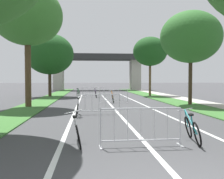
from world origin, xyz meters
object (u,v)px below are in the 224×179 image
object	(u,v)px
tree_left_maple_mid	(50,54)
tree_right_oak_mid	(191,37)
bicycle_teal_5	(192,129)
tree_right_pine_far	(150,52)
crowd_barrier_third	(114,96)
crowd_barrier_fourth	(93,92)
bicycle_white_2	(77,132)
bicycle_green_4	(78,94)
tree_left_cypress_far	(27,16)
bicycle_purple_1	(96,94)
bicycle_silver_0	(78,108)
crowd_barrier_nearest	(141,128)
crowd_barrier_second	(99,104)
bicycle_orange_3	(113,98)

from	to	relation	value
tree_left_maple_mid	tree_right_oak_mid	size ratio (longest dim) A/B	1.00
tree_left_maple_mid	bicycle_teal_5	bearing A→B (deg)	-71.45
tree_right_oak_mid	tree_right_pine_far	xyz separation A→B (m)	(-0.42, 10.35, 0.10)
crowd_barrier_third	crowd_barrier_fourth	bearing A→B (deg)	102.16
crowd_barrier_fourth	bicycle_white_2	world-z (taller)	crowd_barrier_fourth
tree_left_maple_mid	crowd_barrier_fourth	size ratio (longest dim) A/B	2.97
crowd_barrier_third	bicycle_green_4	distance (m)	6.85
tree_left_cypress_far	bicycle_green_4	distance (m)	10.86
tree_right_oak_mid	bicycle_green_4	size ratio (longest dim) A/B	4.07
tree_left_maple_mid	bicycle_purple_1	distance (m)	6.53
bicycle_silver_0	bicycle_teal_5	bearing A→B (deg)	-59.31
crowd_barrier_nearest	bicycle_teal_5	xyz separation A→B (m)	(1.57, 0.39, -0.15)
crowd_barrier_fourth	bicycle_teal_5	bearing A→B (deg)	-82.94
bicycle_purple_1	tree_left_cypress_far	bearing A→B (deg)	61.43
crowd_barrier_second	bicycle_orange_3	distance (m)	7.20
crowd_barrier_second	crowd_barrier_third	world-z (taller)	same
crowd_barrier_third	bicycle_white_2	bearing A→B (deg)	-99.93
crowd_barrier_second	bicycle_teal_5	distance (m)	6.74
tree_right_pine_far	bicycle_orange_3	size ratio (longest dim) A/B	3.80
crowd_barrier_fourth	bicycle_orange_3	bearing A→B (deg)	-77.36
tree_left_maple_mid	crowd_barrier_fourth	world-z (taller)	tree_left_maple_mid
tree_left_cypress_far	tree_right_oak_mid	world-z (taller)	tree_left_cypress_far
bicycle_purple_1	crowd_barrier_nearest	bearing A→B (deg)	91.07
bicycle_orange_3	bicycle_teal_5	bearing A→B (deg)	-78.20
tree_left_cypress_far	bicycle_teal_5	world-z (taller)	tree_left_cypress_far
tree_right_pine_far	crowd_barrier_nearest	size ratio (longest dim) A/B	2.91
crowd_barrier_second	bicycle_silver_0	xyz separation A→B (m)	(-1.09, -0.52, -0.14)
bicycle_orange_3	bicycle_teal_5	world-z (taller)	bicycle_orange_3
bicycle_silver_0	tree_left_maple_mid	bearing A→B (deg)	102.56
bicycle_green_4	tree_left_cypress_far	bearing A→B (deg)	58.08
bicycle_silver_0	bicycle_orange_3	bearing A→B (deg)	71.45
tree_right_pine_far	crowd_barrier_second	bearing A→B (deg)	-112.91
tree_right_pine_far	crowd_barrier_second	world-z (taller)	tree_right_pine_far
crowd_barrier_third	bicycle_silver_0	distance (m)	7.62
crowd_barrier_fourth	bicycle_orange_3	size ratio (longest dim) A/B	1.30
crowd_barrier_nearest	bicycle_white_2	world-z (taller)	crowd_barrier_nearest
bicycle_green_4	bicycle_orange_3	bearing A→B (deg)	103.08
bicycle_white_2	crowd_barrier_nearest	bearing A→B (deg)	-17.24
crowd_barrier_second	bicycle_green_4	world-z (taller)	crowd_barrier_second
bicycle_teal_5	tree_left_maple_mid	bearing A→B (deg)	117.59
tree_left_maple_mid	bicycle_purple_1	size ratio (longest dim) A/B	3.97
tree_right_oak_mid	bicycle_orange_3	distance (m)	7.37
tree_left_maple_mid	bicycle_green_4	distance (m)	5.37
crowd_barrier_second	tree_right_oak_mid	bearing A→B (deg)	33.57
tree_right_oak_mid	crowd_barrier_nearest	xyz separation A→B (m)	(-5.82, -11.10, -4.28)
crowd_barrier_third	bicycle_teal_5	distance (m)	13.01
tree_left_cypress_far	bicycle_green_4	size ratio (longest dim) A/B	4.85
crowd_barrier_nearest	bicycle_purple_1	xyz separation A→B (m)	(-0.63, 19.54, -0.15)
crowd_barrier_nearest	bicycle_green_4	bearing A→B (deg)	96.91
bicycle_green_4	bicycle_white_2	bearing A→B (deg)	78.39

